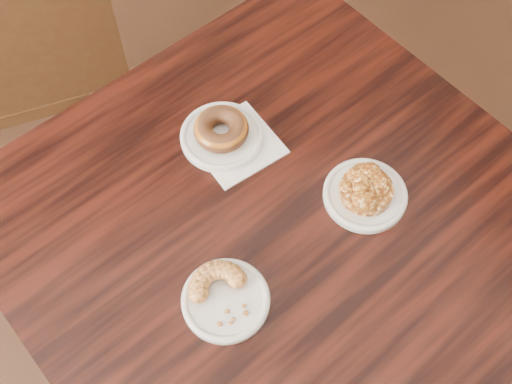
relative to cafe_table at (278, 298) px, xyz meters
name	(u,v)px	position (x,y,z in m)	size (l,w,h in m)	color
room_walls	(385,177)	(-0.08, -0.30, 1.02)	(5.02, 5.02, 2.80)	tan
cafe_table	(278,298)	(0.00, 0.00, 0.00)	(0.92, 0.92, 0.75)	black
chair_far	(35,50)	(-0.34, 0.87, 0.08)	(0.47, 0.47, 0.90)	black
napkin	(236,144)	(-0.02, 0.18, 0.38)	(0.15, 0.15, 0.00)	white
plate_donut	(222,137)	(-0.04, 0.20, 0.38)	(0.16, 0.16, 0.01)	white
plate_cruller	(226,300)	(-0.15, -0.10, 0.38)	(0.15, 0.15, 0.01)	silver
plate_fritter	(365,195)	(0.15, -0.01, 0.38)	(0.15, 0.15, 0.01)	silver
glazed_donut	(221,129)	(-0.04, 0.20, 0.41)	(0.10, 0.10, 0.04)	#995816
apple_fritter	(367,189)	(0.15, -0.01, 0.40)	(0.13, 0.13, 0.03)	#451907
cruller_fragment	(225,296)	(-0.15, -0.10, 0.40)	(0.11, 0.11, 0.03)	#5C3912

